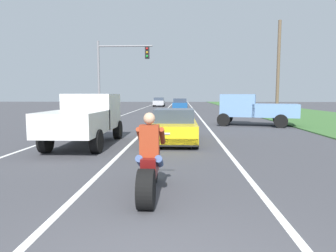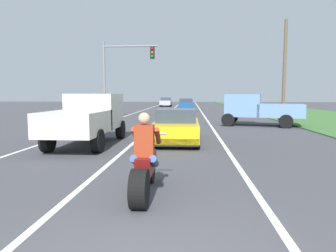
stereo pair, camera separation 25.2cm
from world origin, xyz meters
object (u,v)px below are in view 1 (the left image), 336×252
at_px(pickup_truck_left_lane_white, 86,117).
at_px(distant_car_further_ahead, 159,102).
at_px(motorcycle_with_rider, 150,167).
at_px(pickup_truck_right_shoulder_light_blue, 253,108).
at_px(traffic_light_mast_near, 115,68).
at_px(sports_car_yellow, 174,127).
at_px(distant_car_far_ahead, 180,104).

xyz_separation_m(pickup_truck_left_lane_white, distant_car_further_ahead, (-0.04, 38.47, -0.33)).
bearing_deg(motorcycle_with_rider, pickup_truck_left_lane_white, 117.85).
xyz_separation_m(pickup_truck_right_shoulder_light_blue, traffic_light_mast_near, (-9.59, 3.79, 2.86)).
xyz_separation_m(pickup_truck_left_lane_white, traffic_light_mast_near, (-1.37, 11.59, 2.86)).
height_order(motorcycle_with_rider, traffic_light_mast_near, traffic_light_mast_near).
height_order(sports_car_yellow, traffic_light_mast_near, traffic_light_mast_near).
distance_m(traffic_light_mast_near, distant_car_further_ahead, 27.10).
bearing_deg(distant_car_further_ahead, motorcycle_with_rider, -85.95).
relative_size(pickup_truck_right_shoulder_light_blue, distant_car_far_ahead, 1.29).
height_order(pickup_truck_left_lane_white, pickup_truck_right_shoulder_light_blue, same).
distance_m(pickup_truck_left_lane_white, pickup_truck_right_shoulder_light_blue, 11.33).
bearing_deg(traffic_light_mast_near, distant_car_further_ahead, 87.16).
xyz_separation_m(pickup_truck_left_lane_white, distant_car_far_ahead, (3.49, 25.40, -0.33)).
relative_size(pickup_truck_left_lane_white, traffic_light_mast_near, 0.80).
height_order(motorcycle_with_rider, pickup_truck_right_shoulder_light_blue, pickup_truck_right_shoulder_light_blue).
relative_size(sports_car_yellow, traffic_light_mast_near, 0.72).
relative_size(pickup_truck_left_lane_white, distant_car_further_ahead, 1.20).
height_order(sports_car_yellow, pickup_truck_right_shoulder_light_blue, pickup_truck_right_shoulder_light_blue).
xyz_separation_m(pickup_truck_left_lane_white, pickup_truck_right_shoulder_light_blue, (8.22, 7.80, 0.00)).
distance_m(pickup_truck_right_shoulder_light_blue, distant_car_further_ahead, 31.76).
relative_size(sports_car_yellow, distant_car_further_ahead, 1.08).
bearing_deg(distant_car_further_ahead, pickup_truck_left_lane_white, -89.95).
relative_size(sports_car_yellow, pickup_truck_right_shoulder_light_blue, 0.84).
bearing_deg(motorcycle_with_rider, distant_car_far_ahead, 89.28).
height_order(sports_car_yellow, pickup_truck_left_lane_white, pickup_truck_left_lane_white).
bearing_deg(distant_car_further_ahead, sports_car_yellow, -84.76).
bearing_deg(pickup_truck_right_shoulder_light_blue, distant_car_further_ahead, 105.06).
relative_size(motorcycle_with_rider, sports_car_yellow, 0.51).
relative_size(pickup_truck_right_shoulder_light_blue, distant_car_further_ahead, 1.29).
relative_size(distant_car_far_ahead, distant_car_further_ahead, 1.00).
relative_size(motorcycle_with_rider, distant_car_further_ahead, 0.55).
xyz_separation_m(sports_car_yellow, pickup_truck_right_shoulder_light_blue, (4.82, 6.82, 0.48)).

